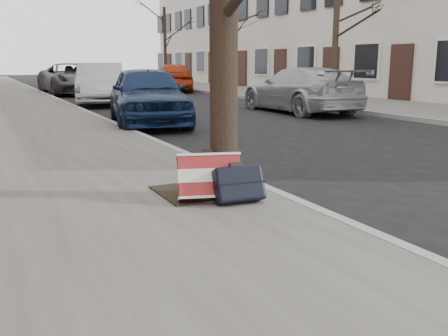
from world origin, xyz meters
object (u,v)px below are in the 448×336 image
suitcase_navy (239,184)px  car_near_mid (101,84)px  car_near_front (148,95)px  suitcase_red (209,177)px

suitcase_navy → car_near_mid: 13.87m
car_near_front → car_near_mid: car_near_mid is taller
suitcase_red → car_near_front: bearing=94.1°
suitcase_red → suitcase_navy: size_ratio=1.25×
suitcase_red → car_near_mid: size_ratio=0.14×
suitcase_red → car_near_front: 7.37m
car_near_front → car_near_mid: (0.33, 6.38, 0.02)m
suitcase_navy → car_near_front: (1.46, 7.37, 0.39)m
suitcase_red → car_near_mid: bearing=98.9°
suitcase_red → car_near_mid: (2.02, 13.55, 0.36)m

